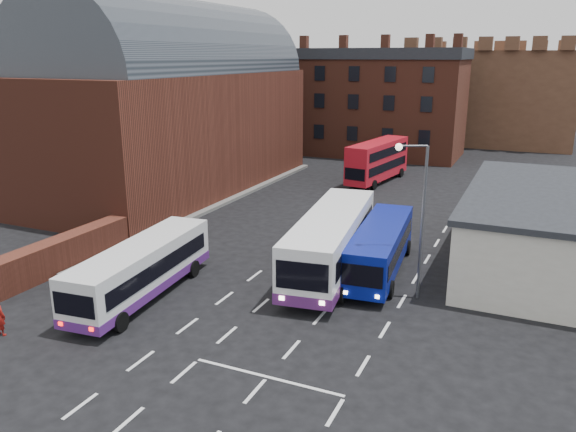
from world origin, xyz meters
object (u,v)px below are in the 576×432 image
at_px(bus_white_outbound, 142,266).
at_px(bus_red_double, 377,161).
at_px(street_lamp, 418,208).
at_px(bus_white_inbound, 331,238).
at_px(pedestrian_beige, 71,303).
at_px(bus_blue, 380,246).

height_order(bus_white_outbound, bus_red_double, bus_red_double).
bearing_deg(street_lamp, bus_red_double, 109.26).
height_order(bus_white_inbound, pedestrian_beige, bus_white_inbound).
relative_size(bus_white_outbound, bus_red_double, 1.03).
bearing_deg(bus_white_outbound, bus_red_double, 78.06).
bearing_deg(bus_red_double, bus_white_outbound, 91.82).
relative_size(bus_white_inbound, pedestrian_beige, 7.31).
height_order(street_lamp, pedestrian_beige, street_lamp).
distance_m(bus_white_outbound, street_lamp, 13.51).
xyz_separation_m(bus_white_inbound, bus_red_double, (-3.84, 23.16, 0.08)).
height_order(bus_white_inbound, bus_blue, bus_white_inbound).
bearing_deg(bus_red_double, bus_white_inbound, 107.76).
height_order(bus_white_outbound, bus_blue, bus_white_outbound).
relative_size(bus_blue, street_lamp, 1.29).
distance_m(bus_red_double, pedestrian_beige, 33.77).
bearing_deg(bus_white_outbound, pedestrian_beige, -115.84).
bearing_deg(bus_white_inbound, street_lamp, 153.69).
distance_m(bus_white_outbound, pedestrian_beige, 3.72).
distance_m(bus_white_inbound, street_lamp, 5.75).
relative_size(bus_red_double, street_lamp, 1.28).
bearing_deg(bus_white_inbound, pedestrian_beige, 42.67).
bearing_deg(pedestrian_beige, street_lamp, -139.89).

